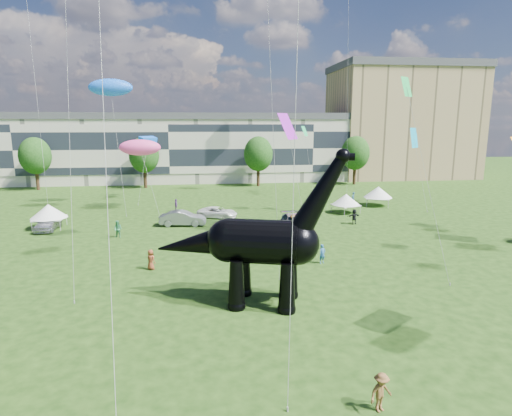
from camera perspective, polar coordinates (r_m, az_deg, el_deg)
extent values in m
plane|color=#16330C|center=(25.93, -2.94, -14.55)|extent=(220.00, 220.00, 0.00)
cube|color=beige|center=(85.70, -11.23, 7.56)|extent=(78.00, 11.00, 12.00)
cube|color=tan|center=(97.54, 18.72, 10.56)|extent=(28.00, 18.00, 22.00)
cylinder|color=#382314|center=(82.02, -27.12, 3.28)|extent=(0.56, 0.56, 3.20)
ellipsoid|color=#14380F|center=(81.60, -27.42, 6.56)|extent=(5.20, 5.20, 6.24)
cylinder|color=#382314|center=(77.62, -14.55, 3.78)|extent=(0.56, 0.56, 3.20)
ellipsoid|color=#14380F|center=(77.17, -14.72, 7.25)|extent=(5.20, 5.20, 6.24)
cylinder|color=#382314|center=(77.48, 0.30, 4.13)|extent=(0.56, 0.56, 3.20)
ellipsoid|color=#14380F|center=(77.03, 0.31, 7.61)|extent=(5.20, 5.20, 6.24)
cylinder|color=#382314|center=(81.66, 12.97, 4.21)|extent=(0.56, 0.56, 3.20)
ellipsoid|color=#14380F|center=(81.23, 13.12, 7.51)|extent=(5.20, 5.20, 6.24)
cone|color=black|center=(26.63, -2.62, -10.19)|extent=(1.32, 1.32, 3.11)
sphere|color=black|center=(27.16, -2.60, -12.87)|extent=(1.14, 1.14, 1.14)
cone|color=black|center=(28.71, -1.69, -8.55)|extent=(1.32, 1.32, 3.11)
sphere|color=black|center=(29.21, -1.67, -11.07)|extent=(1.14, 1.14, 1.14)
cone|color=black|center=(26.21, 4.15, -10.57)|extent=(1.32, 1.32, 3.11)
sphere|color=black|center=(26.75, 4.11, -13.28)|extent=(1.14, 1.14, 1.14)
cone|color=black|center=(28.33, 4.57, -8.86)|extent=(1.32, 1.32, 3.11)
sphere|color=black|center=(28.83, 4.52, -11.41)|extent=(1.14, 1.14, 1.14)
cylinder|color=black|center=(26.65, 0.89, -4.51)|extent=(4.95, 3.88, 2.79)
sphere|color=black|center=(27.04, -3.69, -4.30)|extent=(2.79, 2.79, 2.79)
sphere|color=black|center=(26.44, 5.57, -4.70)|extent=(2.69, 2.69, 2.69)
cone|color=black|center=(25.73, 8.51, 1.63)|extent=(4.17, 2.56, 5.48)
sphere|color=black|center=(25.47, 11.53, 6.82)|extent=(0.87, 0.87, 0.87)
cylinder|color=black|center=(25.49, 12.22, 6.68)|extent=(0.82, 0.64, 0.46)
cone|color=black|center=(27.67, -8.01, -4.77)|extent=(5.86, 3.59, 3.04)
imported|color=silver|center=(50.79, -26.01, -1.79)|extent=(1.98, 4.69, 1.58)
imported|color=gray|center=(48.30, -9.74, -1.36)|extent=(5.23, 2.27, 1.67)
imported|color=white|center=(51.78, -5.16, -0.58)|extent=(5.24, 3.67, 1.33)
imported|color=#595960|center=(45.95, 5.02, -1.94)|extent=(2.31, 5.54, 1.60)
cube|color=white|center=(55.49, 11.88, 0.39)|extent=(3.60, 3.60, 0.11)
cone|color=white|center=(55.36, 11.91, 1.14)|extent=(4.56, 4.56, 1.39)
cylinder|color=#999999|center=(53.80, 11.70, -0.49)|extent=(0.06, 0.06, 1.02)
cylinder|color=#999999|center=(55.48, 13.74, -0.23)|extent=(0.06, 0.06, 1.02)
cylinder|color=#999999|center=(55.75, 9.99, -0.02)|extent=(0.06, 0.06, 1.02)
cylinder|color=#999999|center=(57.37, 12.02, 0.22)|extent=(0.06, 0.06, 1.02)
cube|color=white|center=(61.37, 15.94, 1.32)|extent=(3.99, 3.99, 0.12)
cone|color=white|center=(61.24, 15.98, 2.07)|extent=(5.06, 5.06, 1.52)
cylinder|color=#999999|center=(60.11, 14.53, 0.65)|extent=(0.06, 0.06, 1.11)
cylinder|color=#999999|center=(60.08, 17.23, 0.50)|extent=(0.06, 0.06, 1.11)
cylinder|color=#999999|center=(62.89, 14.65, 1.11)|extent=(0.06, 0.06, 1.11)
cylinder|color=#999999|center=(62.86, 17.22, 0.97)|extent=(0.06, 0.06, 1.11)
cube|color=white|center=(51.60, -25.84, -1.24)|extent=(3.17, 3.17, 0.12)
cone|color=white|center=(51.45, -25.92, -0.37)|extent=(4.02, 4.02, 1.50)
cylinder|color=#999999|center=(50.81, -27.72, -2.22)|extent=(0.06, 0.06, 1.10)
cylinder|color=#999999|center=(50.03, -24.66, -2.15)|extent=(0.06, 0.06, 1.10)
cylinder|color=#999999|center=(53.41, -26.85, -1.54)|extent=(0.06, 0.06, 1.10)
cylinder|color=#999999|center=(52.68, -23.94, -1.45)|extent=(0.06, 0.06, 1.10)
imported|color=brown|center=(34.56, -13.84, -6.70)|extent=(0.93, 0.92, 1.62)
imported|color=brown|center=(45.26, 4.92, -1.99)|extent=(1.13, 1.36, 1.84)
imported|color=brown|center=(19.09, 16.33, -22.52)|extent=(1.21, 0.96, 1.64)
imported|color=#2A629A|center=(35.44, 8.83, -6.06)|extent=(0.69, 0.60, 1.61)
imported|color=#398F5C|center=(44.84, -17.93, -2.69)|extent=(1.01, 0.89, 1.75)
imported|color=#2C5670|center=(61.42, 12.80, 1.27)|extent=(0.77, 0.72, 1.76)
imported|color=black|center=(49.57, 12.95, -1.12)|extent=(1.69, 0.95, 1.74)
imported|color=#5F367A|center=(56.14, -10.61, 0.37)|extent=(0.59, 1.03, 1.65)
ellipsoid|color=blue|center=(59.09, -18.83, 14.97)|extent=(5.51, 5.72, 2.14)
plane|color=#19A255|center=(66.85, 6.50, 10.15)|extent=(1.55, 1.71, 1.52)
cube|color=blue|center=(65.11, -14.22, 8.83)|extent=(2.71, 2.70, 1.05)
plane|color=green|center=(34.48, 19.44, 15.01)|extent=(1.47, 1.24, 1.44)
ellipsoid|color=#DE3D88|center=(57.44, -15.22, 7.80)|extent=(5.49, 5.27, 2.05)
plane|color=purple|center=(43.65, 4.25, 10.81)|extent=(2.85, 3.05, 2.58)
plane|color=#0B8AB2|center=(61.90, 20.34, 8.77)|extent=(2.38, 2.12, 2.67)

